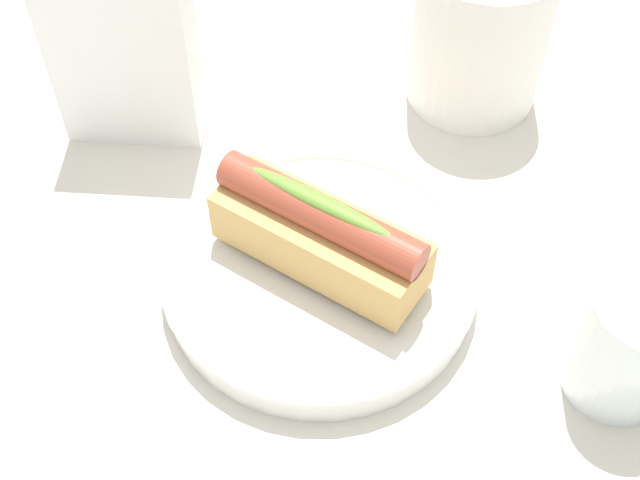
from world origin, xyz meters
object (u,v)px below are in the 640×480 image
Objects in this scene: paper_towel_roll at (480,32)px; serving_bowl at (320,270)px; water_glass at (628,348)px; napkin_box at (124,56)px; hotdog_front at (320,233)px.

serving_bowl is at bearing -104.82° from paper_towel_roll.
napkin_box is (-0.40, 0.13, 0.03)m from water_glass.
paper_towel_roll is at bearing 75.18° from serving_bowl.
serving_bowl is at bearing 99.46° from hotdog_front.
serving_bowl is 0.04m from hotdog_front.
hotdog_front is at bearing 175.33° from water_glass.
napkin_box is (-0.19, 0.11, 0.02)m from hotdog_front.
water_glass is at bearing -4.67° from serving_bowl.
napkin_box is (-0.25, -0.13, 0.01)m from paper_towel_roll.
napkin_box is at bearing -153.86° from paper_towel_roll.
napkin_box is at bearing 150.65° from hotdog_front.
serving_bowl is at bearing 175.33° from water_glass.
napkin_box is at bearing 150.65° from serving_bowl.
serving_bowl is 0.23m from napkin_box.
serving_bowl is 1.50× the size of napkin_box.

